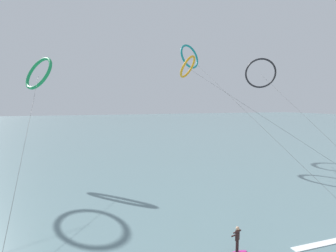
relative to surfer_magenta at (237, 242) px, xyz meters
The scene contains 6 objects.
sea_water 96.04m from the surfer_magenta, 90.28° to the left, with size 400.00×200.00×0.08m, color slate.
surfer_magenta is the anchor object (origin of this frame).
kite_teal 42.55m from the surfer_magenta, 69.67° to the left, with size 5.63×38.35×21.58m.
kite_amber 32.00m from the surfer_magenta, 71.79° to the left, with size 11.99×27.91×17.28m.
kite_charcoal 36.79m from the surfer_magenta, 48.23° to the left, with size 6.83×26.08×17.36m.
kite_emerald 33.26m from the surfer_magenta, 116.91° to the left, with size 5.34×30.03×15.86m.
Camera 1 is at (-8.30, -0.99, 9.14)m, focal length 26.46 mm.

